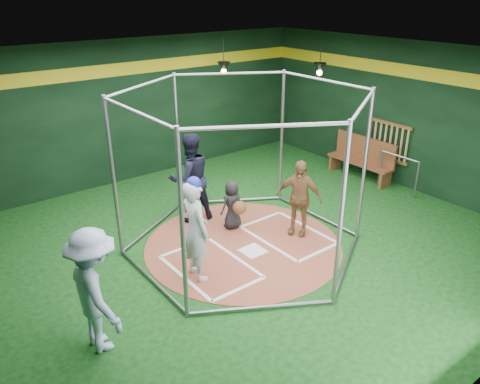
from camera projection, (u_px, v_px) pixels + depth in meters
room_shell at (243, 160)px, 8.38m from camera, size 10.10×9.10×3.53m
clay_disc at (243, 245)px, 9.08m from camera, size 3.80×3.80×0.01m
home_plate at (253, 251)px, 8.86m from camera, size 0.43×0.43×0.01m
batter_box_left at (210, 267)px, 8.37m from camera, size 1.17×1.77×0.01m
batter_box_right at (288, 235)px, 9.43m from camera, size 1.17×1.77×0.01m
batting_cage at (243, 174)px, 8.48m from camera, size 4.05×4.67×3.00m
bat_rack at (388, 141)px, 11.71m from camera, size 0.07×1.25×0.98m
pendant_lamp_near at (224, 67)px, 11.80m from camera, size 0.34×0.34×0.90m
pendant_lamp_far at (320, 68)px, 11.66m from camera, size 0.34×0.34×0.90m
batter_figure at (195, 229)px, 7.75m from camera, size 0.47×0.68×1.85m
visitor_leopard at (299, 198)px, 9.22m from camera, size 0.81×0.98×1.56m
catcher_figure at (233, 205)px, 9.53m from camera, size 0.51×0.56×1.02m
umpire at (190, 178)px, 9.71m from camera, size 1.02×0.85×1.91m
bystander_blue at (95, 291)px, 6.21m from camera, size 0.69×1.19×1.82m
dugout_bench at (362, 157)px, 12.11m from camera, size 0.43×1.84×1.07m
steel_railing at (399, 168)px, 11.20m from camera, size 0.05×1.08×0.93m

